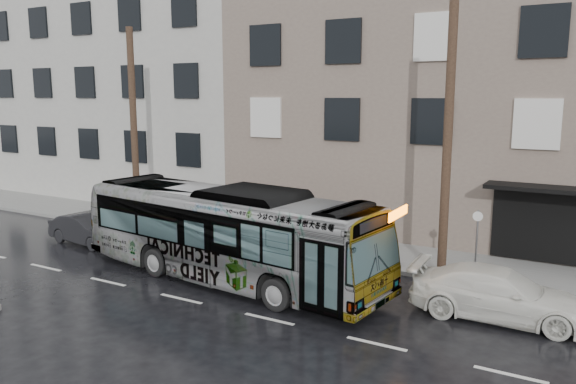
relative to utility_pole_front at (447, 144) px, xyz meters
name	(u,v)px	position (x,y,z in m)	size (l,w,h in m)	color
ground	(229,276)	(-6.50, -3.30, -4.65)	(120.00, 120.00, 0.00)	black
sidewalk	(297,242)	(-6.50, 1.60, -4.58)	(90.00, 3.60, 0.15)	gray
building_taupe	(466,110)	(-1.50, 9.40, 0.85)	(20.00, 12.00, 11.00)	gray
building_grey	(136,69)	(-24.50, 10.90, 3.35)	(26.00, 15.00, 16.00)	beige
utility_pole_front	(447,144)	(0.00, 0.00, 0.00)	(0.30, 0.30, 9.00)	#4D3726
utility_pole_rear	(134,130)	(-14.00, 0.00, 0.00)	(0.30, 0.30, 9.00)	#4D3726
sign_post	(476,246)	(1.10, 0.00, -3.30)	(0.06, 0.06, 2.40)	slate
bus	(227,234)	(-6.33, -3.59, -3.03)	(2.71, 11.60, 3.23)	#B2B2B2
white_sedan	(499,294)	(2.26, -2.51, -3.94)	(1.99, 4.90, 1.42)	white
dark_sedan	(88,229)	(-14.16, -2.74, -4.01)	(1.35, 3.87, 1.28)	black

